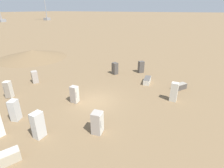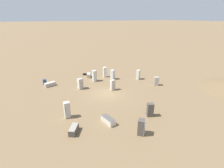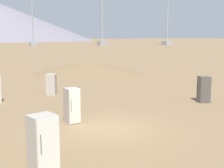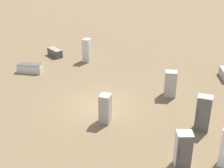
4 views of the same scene
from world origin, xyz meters
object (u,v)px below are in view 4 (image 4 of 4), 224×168
(discarded_fridge_1, at_px, (105,108))
(discarded_fridge_13, at_px, (30,68))
(discarded_fridge_6, at_px, (55,53))
(discarded_fridge_10, at_px, (87,50))
(discarded_fridge_7, at_px, (170,84))
(discarded_fridge_5, at_px, (203,113))
(discarded_fridge_0, at_px, (183,150))

(discarded_fridge_1, distance_m, discarded_fridge_13, 9.15)
(discarded_fridge_6, xyz_separation_m, discarded_fridge_10, (-3.09, 0.19, 0.62))
(discarded_fridge_6, relative_size, discarded_fridge_10, 0.88)
(discarded_fridge_1, xyz_separation_m, discarded_fridge_6, (7.80, -8.47, -0.50))
(discarded_fridge_7, bearing_deg, discarded_fridge_5, -66.36)
(discarded_fridge_7, distance_m, discarded_fridge_10, 8.49)
(discarded_fridge_0, distance_m, discarded_fridge_13, 14.24)
(discarded_fridge_0, bearing_deg, discarded_fridge_1, -47.48)
(discarded_fridge_13, bearing_deg, discarded_fridge_6, 169.89)
(discarded_fridge_0, relative_size, discarded_fridge_5, 0.89)
(discarded_fridge_1, bearing_deg, discarded_fridge_7, 54.56)
(discarded_fridge_6, xyz_separation_m, discarded_fridge_7, (-10.60, 4.15, 0.52))
(discarded_fridge_10, relative_size, discarded_fridge_13, 0.97)
(discarded_fridge_6, bearing_deg, discarded_fridge_13, 31.95)
(discarded_fridge_1, bearing_deg, discarded_fridge_5, 8.29)
(discarded_fridge_5, xyz_separation_m, discarded_fridge_6, (12.88, -7.51, -0.65))
(discarded_fridge_0, distance_m, discarded_fridge_1, 5.10)
(discarded_fridge_0, height_order, discarded_fridge_7, discarded_fridge_0)
(discarded_fridge_0, bearing_deg, discarded_fridge_7, -95.40)
(discarded_fridge_0, height_order, discarded_fridge_5, discarded_fridge_5)
(discarded_fridge_1, relative_size, discarded_fridge_10, 0.87)
(discarded_fridge_5, height_order, discarded_fridge_6, discarded_fridge_5)
(discarded_fridge_5, xyz_separation_m, discarded_fridge_7, (2.28, -3.36, -0.13))
(discarded_fridge_0, distance_m, discarded_fridge_5, 3.39)
(discarded_fridge_10, xyz_separation_m, discarded_fridge_13, (3.14, 3.59, -0.62))
(discarded_fridge_1, height_order, discarded_fridge_10, discarded_fridge_10)
(discarded_fridge_0, height_order, discarded_fridge_1, discarded_fridge_0)
(discarded_fridge_6, relative_size, discarded_fridge_7, 0.98)
(discarded_fridge_0, xyz_separation_m, discarded_fridge_1, (4.51, -2.38, -0.05))
(discarded_fridge_0, bearing_deg, discarded_fridge_13, -49.47)
(discarded_fridge_0, xyz_separation_m, discarded_fridge_13, (12.35, -7.07, -0.55))
(discarded_fridge_1, bearing_deg, discarded_fridge_0, -30.28)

